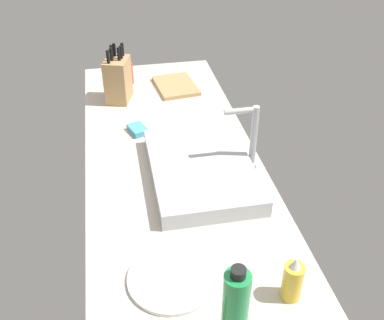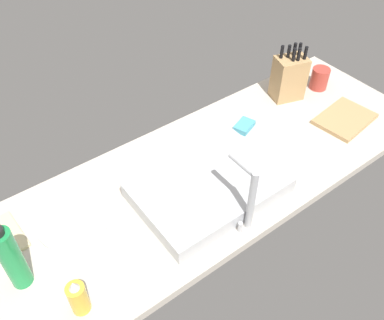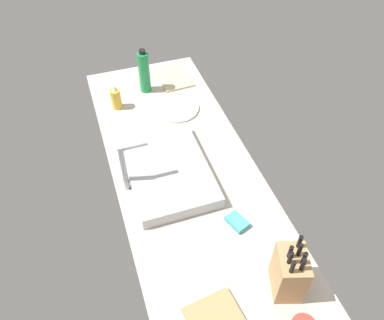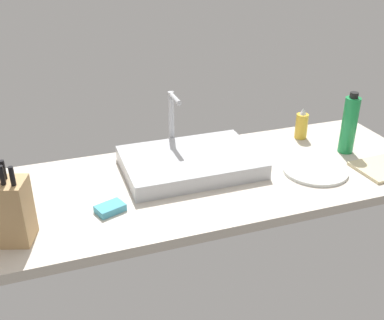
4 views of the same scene
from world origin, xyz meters
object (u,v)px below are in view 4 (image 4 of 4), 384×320
object	(u,v)px
soap_bottle	(302,125)
dinner_plate	(315,170)
sink_basin	(190,162)
knife_block	(6,210)
water_bottle	(349,125)
dish_sponge	(110,208)
faucet	(173,118)

from	to	relation	value
soap_bottle	dinner_plate	xyz separation A→B (cm)	(-11.28, -29.44, -5.38)
sink_basin	knife_block	bearing A→B (deg)	-158.95
sink_basin	soap_bottle	distance (cm)	56.68
water_bottle	dish_sponge	world-z (taller)	water_bottle
water_bottle	knife_block	bearing A→B (deg)	-171.82
water_bottle	dish_sponge	bearing A→B (deg)	-172.46
sink_basin	dish_sponge	world-z (taller)	sink_basin
sink_basin	water_bottle	size ratio (longest dim) A/B	1.98
knife_block	dinner_plate	world-z (taller)	knife_block
sink_basin	dinner_plate	distance (cm)	47.34
knife_block	soap_bottle	distance (cm)	125.15
faucet	dinner_plate	distance (cm)	59.05
knife_block	faucet	bearing A→B (deg)	51.91
faucet	dish_sponge	size ratio (longest dim) A/B	2.79
faucet	dish_sponge	distance (cm)	51.08
dinner_plate	sink_basin	bearing A→B (deg)	158.56
knife_block	water_bottle	distance (cm)	130.99
sink_basin	knife_block	distance (cm)	69.21
soap_bottle	dish_sponge	xyz separation A→B (cm)	(-89.40, -31.42, -4.78)
knife_block	water_bottle	xyz separation A→B (cm)	(129.64, 18.64, 1.79)
faucet	knife_block	distance (cm)	75.88
knife_block	sink_basin	bearing A→B (deg)	38.91
faucet	dish_sponge	world-z (taller)	faucet
water_bottle	dish_sponge	size ratio (longest dim) A/B	2.83
faucet	dinner_plate	xyz separation A→B (cm)	(45.48, -34.98, -13.97)
faucet	dinner_plate	size ratio (longest dim) A/B	1.03
soap_bottle	water_bottle	world-z (taller)	water_bottle
sink_basin	faucet	distance (cm)	21.21
dish_sponge	sink_basin	bearing A→B (deg)	29.44
soap_bottle	dinner_plate	size ratio (longest dim) A/B	0.56
faucet	knife_block	size ratio (longest dim) A/B	0.99
soap_bottle	sink_basin	bearing A→B (deg)	-167.60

